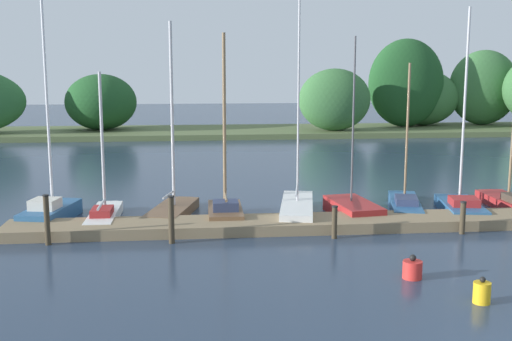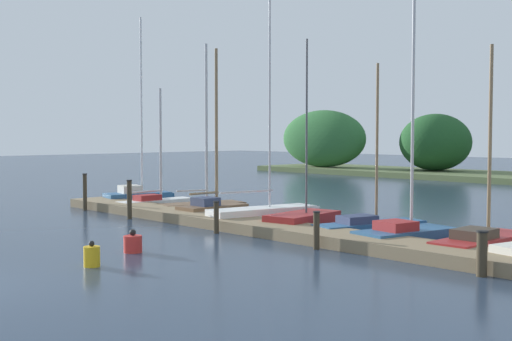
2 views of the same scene
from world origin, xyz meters
name	(u,v)px [view 1 (image 1 of 2)]	position (x,y,z in m)	size (l,w,h in m)	color
dock_pier	(388,222)	(0.00, 11.08, 0.17)	(25.17, 1.80, 0.35)	#847051
far_shore	(345,99)	(5.49, 40.10, 2.71)	(56.86, 8.00, 7.46)	#56663D
sailboat_0	(51,209)	(-11.46, 13.02, 0.44)	(1.75, 3.25, 8.45)	#285684
sailboat_1	(104,213)	(-9.60, 12.74, 0.31)	(0.91, 3.79, 5.17)	white
sailboat_2	(173,206)	(-7.24, 13.45, 0.35)	(1.97, 3.76, 6.90)	brown
sailboat_3	(225,209)	(-5.41, 12.45, 0.42)	(1.19, 2.90, 6.46)	brown
sailboat_4	(297,207)	(-2.81, 12.77, 0.34)	(1.81, 4.47, 8.03)	white
sailboat_5	(352,208)	(-0.84, 12.66, 0.32)	(1.69, 3.14, 6.38)	maroon
sailboat_6	(405,203)	(1.38, 13.42, 0.28)	(1.94, 4.17, 5.46)	#285684
sailboat_7	(460,204)	(3.23, 12.71, 0.35)	(1.78, 3.56, 7.40)	#285684
sailboat_8	(511,201)	(5.42, 13.20, 0.30)	(1.18, 4.11, 5.66)	maroon
mooring_piling_0	(47,220)	(-10.91, 9.97, 0.78)	(0.19, 0.19, 1.55)	#3D3323
mooring_piling_1	(171,220)	(-7.18, 9.78, 0.75)	(0.21, 0.21, 1.48)	#3D3323
mooring_piling_2	(335,222)	(-2.11, 9.84, 0.53)	(0.19, 0.19, 1.05)	#3D3323
mooring_piling_3	(463,218)	(2.11, 9.96, 0.54)	(0.20, 0.20, 1.07)	#3D3323
channel_buoy_0	(482,292)	(0.05, 4.14, 0.26)	(0.40, 0.40, 0.63)	gold
channel_buoy_1	(412,269)	(-0.95, 5.95, 0.24)	(0.50, 0.50, 0.63)	red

